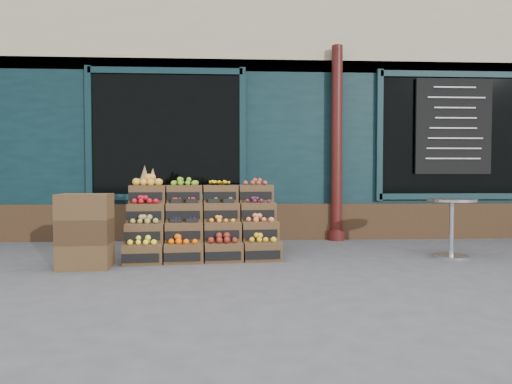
{
  "coord_description": "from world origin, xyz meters",
  "views": [
    {
      "loc": [
        -0.48,
        -4.95,
        1.05
      ],
      "look_at": [
        -0.2,
        0.7,
        0.85
      ],
      "focal_mm": 30.0,
      "sensor_mm": 36.0,
      "label": 1
    }
  ],
  "objects": [
    {
      "name": "bistro_table",
      "position": [
        2.34,
        0.46,
        0.48
      ],
      "size": [
        0.61,
        0.61,
        0.76
      ],
      "rotation": [
        0.0,
        0.0,
        -0.05
      ],
      "color": "#B3B7BA",
      "rests_on": "ground"
    },
    {
      "name": "shopkeeper",
      "position": [
        -2.07,
        2.81,
        1.11
      ],
      "size": [
        0.86,
        0.62,
        2.22
      ],
      "primitive_type": "imported",
      "rotation": [
        0.0,
        0.0,
        3.25
      ],
      "color": "#134517",
      "rests_on": "ground"
    },
    {
      "name": "ground",
      "position": [
        0.0,
        0.0,
        0.0
      ],
      "size": [
        60.0,
        60.0,
        0.0
      ],
      "primitive_type": "plane",
      "color": "#404043",
      "rests_on": "ground"
    },
    {
      "name": "shop_facade",
      "position": [
        0.0,
        5.11,
        2.4
      ],
      "size": [
        12.0,
        6.24,
        4.8
      ],
      "color": "black",
      "rests_on": "ground"
    },
    {
      "name": "spare_crates",
      "position": [
        -2.2,
        0.02,
        0.43
      ],
      "size": [
        0.59,
        0.43,
        0.86
      ],
      "rotation": [
        0.0,
        0.0,
        0.06
      ],
      "color": "#4B341D",
      "rests_on": "ground"
    },
    {
      "name": "crate_display",
      "position": [
        -0.91,
        0.73,
        0.37
      ],
      "size": [
        2.01,
        1.11,
        1.21
      ],
      "rotation": [
        0.0,
        0.0,
        0.09
      ],
      "color": "#4B341D",
      "rests_on": "ground"
    }
  ]
}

